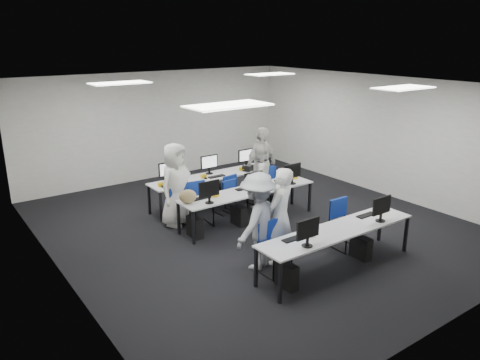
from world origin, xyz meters
TOP-DOWN VIEW (x-y plane):
  - room at (0.00, 0.00)m, footprint 9.00×9.02m
  - ceiling_panels at (0.00, 0.00)m, footprint 5.20×4.60m
  - desk_front at (0.00, -2.40)m, footprint 3.20×0.70m
  - desk_mid at (0.00, 0.20)m, footprint 3.20×0.70m
  - desk_back at (0.00, 1.60)m, footprint 3.20×0.70m
  - equipment_front at (-0.19, -2.42)m, footprint 2.51×0.41m
  - equipment_mid at (-0.19, 0.18)m, footprint 2.91×0.41m
  - equipment_back at (0.19, 1.62)m, footprint 2.91×0.41m
  - chair_0 at (-1.01, -1.90)m, footprint 0.44×0.48m
  - chair_1 at (0.75, -1.90)m, footprint 0.46×0.50m
  - chair_2 at (-0.94, 0.68)m, footprint 0.51×0.54m
  - chair_3 at (0.13, 0.87)m, footprint 0.48×0.51m
  - chair_4 at (1.15, 0.81)m, footprint 0.53×0.56m
  - chair_5 at (-1.27, 1.09)m, footprint 0.51×0.54m
  - chair_6 at (-0.10, 0.98)m, footprint 0.44×0.47m
  - chair_7 at (0.95, 0.98)m, footprint 0.52×0.56m
  - handbag at (-1.45, 0.26)m, footprint 0.40×0.33m
  - student_0 at (-0.68, -1.65)m, footprint 0.75×0.62m
  - student_1 at (0.78, 0.83)m, footprint 0.80×0.65m
  - student_2 at (-1.32, 1.00)m, footprint 1.04×0.88m
  - student_3 at (0.98, 1.01)m, footprint 1.18×0.73m
  - photographer at (-1.11, -1.56)m, footprint 1.28×1.02m
  - dslr_camera at (-1.18, -1.39)m, footprint 0.20×0.22m

SIDE VIEW (x-z plane):
  - chair_6 at x=-0.10m, z-range -0.15..0.68m
  - chair_3 at x=0.13m, z-range -0.16..0.69m
  - chair_5 at x=-1.27m, z-range -0.16..0.71m
  - chair_4 at x=1.15m, z-range -0.16..0.72m
  - chair_0 at x=-1.01m, z-range -0.17..0.74m
  - chair_2 at x=-0.94m, z-range -0.17..0.76m
  - chair_1 at x=0.75m, z-range -0.17..0.77m
  - chair_7 at x=0.95m, z-range -0.18..0.78m
  - equipment_mid at x=-0.19m, z-range -0.24..0.95m
  - equipment_back at x=0.19m, z-range -0.24..0.95m
  - equipment_front at x=-0.19m, z-range -0.24..0.95m
  - desk_front at x=0.00m, z-range 0.32..1.05m
  - desk_mid at x=0.00m, z-range 0.32..1.05m
  - desk_back at x=0.00m, z-range 0.32..1.05m
  - student_1 at x=0.78m, z-range 0.00..1.53m
  - photographer at x=-1.11m, z-range 0.00..1.73m
  - handbag at x=-1.45m, z-range 0.73..1.01m
  - student_0 at x=-0.68m, z-range 0.00..1.77m
  - student_2 at x=-1.32m, z-range 0.00..1.80m
  - student_3 at x=0.98m, z-range 0.00..1.88m
  - room at x=0.00m, z-range 0.00..3.00m
  - dslr_camera at x=-1.18m, z-range 1.74..1.84m
  - ceiling_panels at x=0.00m, z-range 2.98..2.99m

